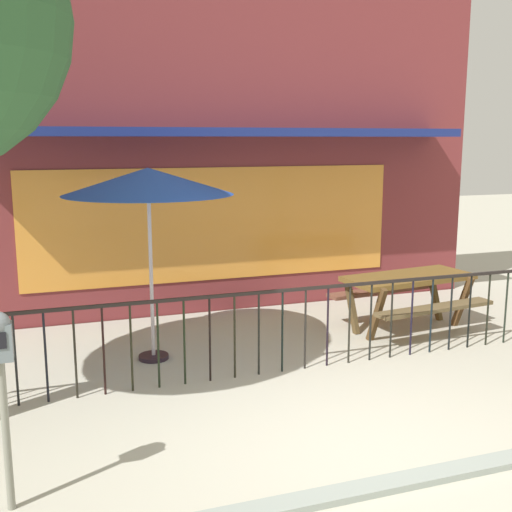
% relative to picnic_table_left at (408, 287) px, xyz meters
% --- Properties ---
extents(ground, '(40.00, 40.00, 0.00)m').
position_rel_picnic_table_left_xyz_m(ground, '(-2.23, -2.85, -0.61)').
color(ground, '#B1AD9A').
extents(pub_storefront, '(8.74, 1.32, 5.54)m').
position_rel_picnic_table_left_xyz_m(pub_storefront, '(-2.23, 2.04, 2.14)').
color(pub_storefront, '#49201A').
rests_on(pub_storefront, ground).
extents(patio_fence_front, '(7.37, 0.04, 0.97)m').
position_rel_picnic_table_left_xyz_m(patio_fence_front, '(-2.23, -0.92, 0.05)').
color(patio_fence_front, black).
rests_on(patio_fence_front, ground).
extents(picnic_table_left, '(1.96, 1.57, 0.79)m').
position_rel_picnic_table_left_xyz_m(picnic_table_left, '(0.00, 0.00, 0.00)').
color(picnic_table_left, brown).
rests_on(picnic_table_left, ground).
extents(patio_umbrella, '(1.97, 1.97, 2.29)m').
position_rel_picnic_table_left_xyz_m(patio_umbrella, '(-3.54, -0.02, 1.51)').
color(patio_umbrella, black).
rests_on(patio_umbrella, ground).
extents(parking_meter_near, '(0.18, 0.17, 1.47)m').
position_rel_picnic_table_left_xyz_m(parking_meter_near, '(-5.06, -2.79, 0.52)').
color(parking_meter_near, gray).
rests_on(parking_meter_near, ground).
extents(curb_edge, '(12.24, 0.20, 0.11)m').
position_rel_picnic_table_left_xyz_m(curb_edge, '(-2.23, -3.44, -0.61)').
color(curb_edge, gray).
rests_on(curb_edge, ground).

